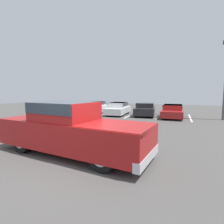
{
  "coord_description": "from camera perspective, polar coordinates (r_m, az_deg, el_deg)",
  "views": [
    {
      "loc": [
        3.27,
        -4.8,
        2.27
      ],
      "look_at": [
        -0.8,
        5.81,
        1.0
      ],
      "focal_mm": 28.0,
      "sensor_mm": 36.0,
      "label": 1
    }
  ],
  "objects": [
    {
      "name": "parked_sedan_c",
      "position": [
        17.64,
        10.78,
        1.07
      ],
      "size": [
        2.23,
        4.44,
        1.26
      ],
      "rotation": [
        0.0,
        0.0,
        -1.47
      ],
      "color": "#232326",
      "rests_on": "ground_plane"
    },
    {
      "name": "stall_stripe_b",
      "position": [
        18.71,
        -1.9,
        -0.58
      ],
      "size": [
        0.12,
        5.02,
        0.01
      ],
      "primitive_type": "cube",
      "color": "white",
      "rests_on": "ground_plane"
    },
    {
      "name": "ground_plane",
      "position": [
        6.24,
        -12.82,
        -15.14
      ],
      "size": [
        60.0,
        60.0,
        0.0
      ],
      "primitive_type": "plane",
      "color": "#4C4947"
    },
    {
      "name": "traffic_cone",
      "position": [
        10.68,
        -27.67,
        -5.08
      ],
      "size": [
        0.4,
        0.4,
        0.61
      ],
      "color": "black",
      "rests_on": "ground_plane"
    },
    {
      "name": "parked_sedan_d",
      "position": [
        17.02,
        19.19,
        0.47
      ],
      "size": [
        1.8,
        4.71,
        1.16
      ],
      "rotation": [
        0.0,
        0.0,
        -1.57
      ],
      "color": "maroon",
      "rests_on": "ground_plane"
    },
    {
      "name": "stall_stripe_c",
      "position": [
        17.83,
        6.26,
        -0.96
      ],
      "size": [
        0.12,
        5.02,
        0.01
      ],
      "primitive_type": "cube",
      "color": "white",
      "rests_on": "ground_plane"
    },
    {
      "name": "parked_sedan_b",
      "position": [
        18.04,
        2.0,
        1.26
      ],
      "size": [
        2.0,
        4.45,
        1.25
      ],
      "rotation": [
        0.0,
        0.0,
        -1.51
      ],
      "color": "silver",
      "rests_on": "ground_plane"
    },
    {
      "name": "stall_stripe_d",
      "position": [
        17.34,
        15.07,
        -1.35
      ],
      "size": [
        0.12,
        5.02,
        0.01
      ],
      "primitive_type": "cube",
      "color": "white",
      "rests_on": "ground_plane"
    },
    {
      "name": "pickup_truck",
      "position": [
        6.65,
        -12.85,
        -5.3
      ],
      "size": [
        6.09,
        2.61,
        1.92
      ],
      "rotation": [
        0.0,
        0.0,
        -0.12
      ],
      "color": "#A51919",
      "rests_on": "ground_plane"
    },
    {
      "name": "stall_stripe_e",
      "position": [
        17.28,
        24.17,
        -1.72
      ],
      "size": [
        0.12,
        5.02,
        0.01
      ],
      "primitive_type": "cube",
      "color": "white",
      "rests_on": "ground_plane"
    },
    {
      "name": "parked_sedan_a",
      "position": [
        19.36,
        -5.52,
        1.64
      ],
      "size": [
        2.16,
        4.45,
        1.28
      ],
      "rotation": [
        0.0,
        0.0,
        -1.49
      ],
      "color": "silver",
      "rests_on": "ground_plane"
    },
    {
      "name": "stall_stripe_a",
      "position": [
        19.93,
        -9.19,
        -0.23
      ],
      "size": [
        0.12,
        5.02,
        0.01
      ],
      "primitive_type": "cube",
      "color": "white",
      "rests_on": "ground_plane"
    }
  ]
}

